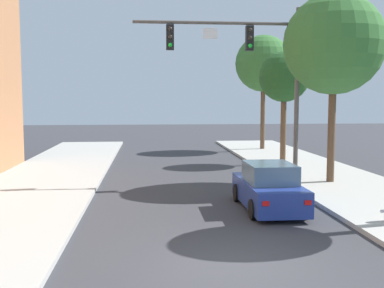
{
  "coord_description": "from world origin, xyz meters",
  "views": [
    {
      "loc": [
        -1.91,
        -10.06,
        3.72
      ],
      "look_at": [
        -0.19,
        7.94,
        2.0
      ],
      "focal_mm": 43.86,
      "sensor_mm": 36.0,
      "label": 1
    }
  ],
  "objects_px": {
    "street_tree_second": "(334,45)",
    "street_tree_farthest": "(263,64)",
    "car_lead_blue": "(269,188)",
    "traffic_signal_mast": "(251,61)",
    "street_tree_third": "(284,78)"
  },
  "relations": [
    {
      "from": "traffic_signal_mast",
      "to": "street_tree_third",
      "type": "relative_size",
      "value": 1.19
    },
    {
      "from": "traffic_signal_mast",
      "to": "car_lead_blue",
      "type": "relative_size",
      "value": 1.77
    },
    {
      "from": "car_lead_blue",
      "to": "street_tree_farthest",
      "type": "xyz_separation_m",
      "value": [
        4.28,
        18.03,
        5.55
      ]
    },
    {
      "from": "street_tree_third",
      "to": "street_tree_farthest",
      "type": "height_order",
      "value": "street_tree_farthest"
    },
    {
      "from": "street_tree_third",
      "to": "street_tree_second",
      "type": "bearing_deg",
      "value": -88.44
    },
    {
      "from": "traffic_signal_mast",
      "to": "street_tree_second",
      "type": "xyz_separation_m",
      "value": [
        3.49,
        -0.41,
        0.68
      ]
    },
    {
      "from": "car_lead_blue",
      "to": "street_tree_second",
      "type": "distance_m",
      "value": 7.86
    },
    {
      "from": "street_tree_third",
      "to": "street_tree_farthest",
      "type": "distance_m",
      "value": 7.28
    },
    {
      "from": "street_tree_farthest",
      "to": "car_lead_blue",
      "type": "bearing_deg",
      "value": -103.34
    },
    {
      "from": "traffic_signal_mast",
      "to": "street_tree_farthest",
      "type": "distance_m",
      "value": 13.93
    },
    {
      "from": "traffic_signal_mast",
      "to": "car_lead_blue",
      "type": "height_order",
      "value": "traffic_signal_mast"
    },
    {
      "from": "street_tree_second",
      "to": "street_tree_farthest",
      "type": "height_order",
      "value": "street_tree_farthest"
    },
    {
      "from": "street_tree_second",
      "to": "street_tree_farthest",
      "type": "bearing_deg",
      "value": 88.37
    },
    {
      "from": "street_tree_second",
      "to": "car_lead_blue",
      "type": "bearing_deg",
      "value": -132.25
    },
    {
      "from": "traffic_signal_mast",
      "to": "street_tree_farthest",
      "type": "relative_size",
      "value": 0.92
    }
  ]
}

